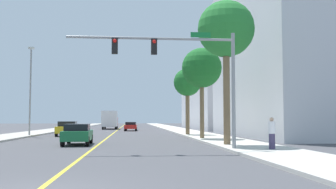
% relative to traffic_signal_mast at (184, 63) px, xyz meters
% --- Properties ---
extents(ground, '(192.00, 192.00, 0.00)m').
position_rel_traffic_signal_mast_xyz_m(ground, '(-5.01, 30.90, -4.76)').
color(ground, '#47474C').
extents(sidewalk_left, '(3.89, 168.00, 0.15)m').
position_rel_traffic_signal_mast_xyz_m(sidewalk_left, '(-14.28, 30.90, -4.69)').
color(sidewalk_left, '#B2ADA3').
rests_on(sidewalk_left, ground).
extents(sidewalk_right, '(3.89, 168.00, 0.15)m').
position_rel_traffic_signal_mast_xyz_m(sidewalk_right, '(4.26, 30.90, -4.69)').
color(sidewalk_right, beige).
rests_on(sidewalk_right, ground).
extents(lane_marking_center, '(0.16, 144.00, 0.01)m').
position_rel_traffic_signal_mast_xyz_m(lane_marking_center, '(-5.01, 30.90, -4.76)').
color(lane_marking_center, yellow).
rests_on(lane_marking_center, ground).
extents(building_right_near, '(10.13, 23.05, 17.23)m').
position_rel_traffic_signal_mast_xyz_m(building_right_near, '(12.80, 16.91, 3.85)').
color(building_right_near, silver).
rests_on(building_right_near, ground).
extents(building_right_far, '(10.92, 27.88, 10.77)m').
position_rel_traffic_signal_mast_xyz_m(building_right_far, '(13.19, 45.82, 0.63)').
color(building_right_far, silver).
rests_on(building_right_far, ground).
extents(traffic_signal_mast, '(9.05, 0.36, 6.29)m').
position_rel_traffic_signal_mast_xyz_m(traffic_signal_mast, '(0.00, 0.00, 0.00)').
color(traffic_signal_mast, gray).
rests_on(traffic_signal_mast, sidewalk_right).
extents(street_lamp, '(0.56, 0.28, 8.75)m').
position_rel_traffic_signal_mast_xyz_m(street_lamp, '(-12.83, 18.40, 0.19)').
color(street_lamp, gray).
rests_on(street_lamp, sidewalk_left).
extents(palm_near, '(3.60, 3.60, 9.09)m').
position_rel_traffic_signal_mast_xyz_m(palm_near, '(3.14, 3.17, 2.58)').
color(palm_near, brown).
rests_on(palm_near, sidewalk_right).
extents(palm_mid, '(3.34, 3.34, 7.52)m').
position_rel_traffic_signal_mast_xyz_m(palm_mid, '(3.01, 10.92, 1.17)').
color(palm_mid, brown).
rests_on(palm_mid, sidewalk_right).
extents(palm_far, '(2.87, 2.87, 6.82)m').
position_rel_traffic_signal_mast_xyz_m(palm_far, '(2.95, 18.66, 0.67)').
color(palm_far, brown).
rests_on(palm_far, sidewalk_right).
extents(car_yellow, '(2.09, 4.18, 1.48)m').
position_rel_traffic_signal_mast_xyz_m(car_yellow, '(-9.27, 19.12, -3.99)').
color(car_yellow, gold).
rests_on(car_yellow, ground).
extents(car_green, '(1.86, 4.11, 1.40)m').
position_rel_traffic_signal_mast_xyz_m(car_green, '(-6.37, 5.70, -4.03)').
color(car_green, '#196638').
rests_on(car_green, ground).
extents(car_red, '(1.88, 4.45, 1.28)m').
position_rel_traffic_signal_mast_xyz_m(car_red, '(-2.94, 35.38, -4.08)').
color(car_red, red).
rests_on(car_red, ground).
extents(delivery_truck, '(2.43, 8.13, 3.04)m').
position_rel_traffic_signal_mast_xyz_m(delivery_truck, '(-6.51, 45.07, -3.14)').
color(delivery_truck, red).
rests_on(delivery_truck, ground).
extents(pedestrian, '(0.38, 0.38, 1.66)m').
position_rel_traffic_signal_mast_xyz_m(pedestrian, '(4.55, -0.73, -3.78)').
color(pedestrian, '#3F3859').
rests_on(pedestrian, sidewalk_right).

